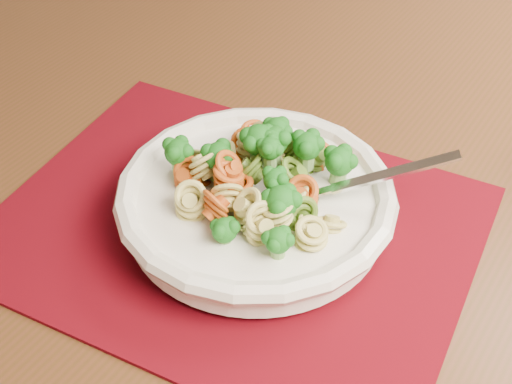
% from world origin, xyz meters
% --- Properties ---
extents(dining_table, '(1.58, 1.13, 0.77)m').
position_xyz_m(dining_table, '(-0.69, 0.01, 0.67)').
color(dining_table, '#4C2815').
rests_on(dining_table, ground).
extents(placemat, '(0.43, 0.33, 0.00)m').
position_xyz_m(placemat, '(-0.74, -0.14, 0.77)').
color(placemat, '#4C0308').
rests_on(placemat, dining_table).
extents(pasta_bowl, '(0.25, 0.25, 0.05)m').
position_xyz_m(pasta_bowl, '(-0.72, -0.13, 0.80)').
color(pasta_bowl, white).
rests_on(pasta_bowl, placemat).
extents(pasta_broccoli_heap, '(0.21, 0.21, 0.06)m').
position_xyz_m(pasta_broccoli_heap, '(-0.72, -0.13, 0.82)').
color(pasta_broccoli_heap, tan).
rests_on(pasta_broccoli_heap, pasta_bowl).
extents(fork, '(0.17, 0.10, 0.08)m').
position_xyz_m(fork, '(-0.68, -0.12, 0.82)').
color(fork, silver).
rests_on(fork, pasta_bowl).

